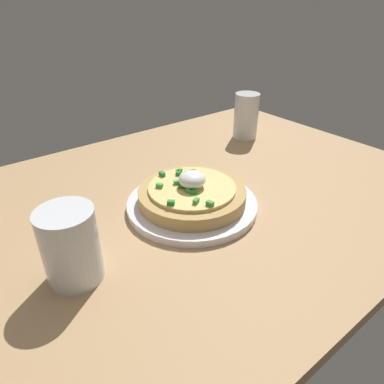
# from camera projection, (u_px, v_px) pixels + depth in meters

# --- Properties ---
(dining_table) EXTENTS (1.13, 0.78, 0.03)m
(dining_table) POSITION_uv_depth(u_px,v_px,m) (185.00, 202.00, 0.72)
(dining_table) COLOR tan
(dining_table) RESTS_ON ground
(plate) EXTENTS (0.25, 0.25, 0.01)m
(plate) POSITION_uv_depth(u_px,v_px,m) (192.00, 204.00, 0.67)
(plate) COLOR white
(plate) RESTS_ON dining_table
(pizza) EXTENTS (0.21, 0.21, 0.06)m
(pizza) POSITION_uv_depth(u_px,v_px,m) (192.00, 193.00, 0.66)
(pizza) COLOR tan
(pizza) RESTS_ON plate
(cup_near) EXTENTS (0.08, 0.08, 0.12)m
(cup_near) POSITION_uv_depth(u_px,v_px,m) (71.00, 249.00, 0.49)
(cup_near) COLOR silver
(cup_near) RESTS_ON dining_table
(cup_far) EXTENTS (0.07, 0.07, 0.13)m
(cup_far) POSITION_uv_depth(u_px,v_px,m) (246.00, 119.00, 0.97)
(cup_far) COLOR silver
(cup_far) RESTS_ON dining_table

